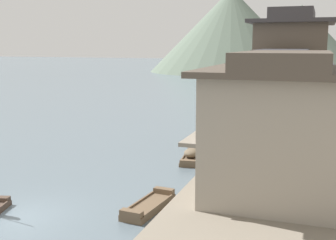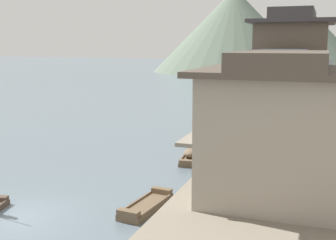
{
  "view_description": "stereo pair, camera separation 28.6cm",
  "coord_description": "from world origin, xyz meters",
  "px_view_note": "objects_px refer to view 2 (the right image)",
  "views": [
    {
      "loc": [
        11.99,
        -14.66,
        7.36
      ],
      "look_at": [
        1.8,
        14.51,
        1.98
      ],
      "focal_mm": 46.9,
      "sensor_mm": 36.0,
      "label": 1
    },
    {
      "loc": [
        12.26,
        -14.57,
        7.36
      ],
      "look_at": [
        1.8,
        14.51,
        1.98
      ],
      "focal_mm": 46.9,
      "sensor_mm": 36.0,
      "label": 2
    }
  ],
  "objects_px": {
    "boat_upstream_distant": "(211,140)",
    "boat_crossing_west": "(251,107)",
    "boat_midriver_drifting": "(191,156)",
    "boat_moored_second": "(244,100)",
    "house_waterfront_nearest": "(280,126)",
    "house_waterfront_second": "(280,104)",
    "boat_moored_far": "(270,94)",
    "boat_midriver_upstream": "(231,127)",
    "boat_moored_nearest": "(246,116)",
    "house_waterfront_tall": "(290,75)",
    "boat_moored_third": "(146,206)"
  },
  "relations": [
    {
      "from": "house_waterfront_tall",
      "to": "boat_midriver_drifting",
      "type": "bearing_deg",
      "value": -132.33
    },
    {
      "from": "boat_moored_third",
      "to": "boat_crossing_west",
      "type": "relative_size",
      "value": 0.69
    },
    {
      "from": "boat_moored_nearest",
      "to": "boat_midriver_upstream",
      "type": "relative_size",
      "value": 1.02
    },
    {
      "from": "boat_midriver_drifting",
      "to": "boat_crossing_west",
      "type": "relative_size",
      "value": 0.7
    },
    {
      "from": "boat_moored_third",
      "to": "boat_upstream_distant",
      "type": "height_order",
      "value": "boat_moored_third"
    },
    {
      "from": "boat_upstream_distant",
      "to": "boat_crossing_west",
      "type": "height_order",
      "value": "boat_crossing_west"
    },
    {
      "from": "boat_crossing_west",
      "to": "boat_moored_second",
      "type": "bearing_deg",
      "value": 107.69
    },
    {
      "from": "boat_midriver_upstream",
      "to": "boat_moored_second",
      "type": "bearing_deg",
      "value": 96.56
    },
    {
      "from": "boat_midriver_upstream",
      "to": "house_waterfront_tall",
      "type": "relative_size",
      "value": 0.62
    },
    {
      "from": "house_waterfront_second",
      "to": "boat_crossing_west",
      "type": "bearing_deg",
      "value": 102.63
    },
    {
      "from": "boat_moored_far",
      "to": "boat_midriver_upstream",
      "type": "xyz_separation_m",
      "value": [
        0.06,
        -27.91,
        0.1
      ]
    },
    {
      "from": "boat_moored_third",
      "to": "boat_midriver_upstream",
      "type": "relative_size",
      "value": 0.66
    },
    {
      "from": "boat_moored_third",
      "to": "boat_midriver_upstream",
      "type": "height_order",
      "value": "boat_midriver_upstream"
    },
    {
      "from": "boat_moored_second",
      "to": "house_waterfront_nearest",
      "type": "xyz_separation_m",
      "value": [
        7.97,
        -36.89,
        3.61
      ]
    },
    {
      "from": "boat_moored_far",
      "to": "house_waterfront_second",
      "type": "relative_size",
      "value": 0.81
    },
    {
      "from": "boat_midriver_upstream",
      "to": "boat_midriver_drifting",
      "type": "bearing_deg",
      "value": -91.49
    },
    {
      "from": "boat_moored_far",
      "to": "boat_upstream_distant",
      "type": "xyz_separation_m",
      "value": [
        -0.39,
        -33.28,
        0.04
      ]
    },
    {
      "from": "house_waterfront_nearest",
      "to": "house_waterfront_second",
      "type": "distance_m",
      "value": 6.71
    },
    {
      "from": "boat_moored_far",
      "to": "house_waterfront_tall",
      "type": "height_order",
      "value": "house_waterfront_tall"
    },
    {
      "from": "boat_upstream_distant",
      "to": "boat_crossing_west",
      "type": "xyz_separation_m",
      "value": [
        -0.01,
        18.83,
        0.02
      ]
    },
    {
      "from": "boat_midriver_drifting",
      "to": "house_waterfront_nearest",
      "type": "relative_size",
      "value": 0.47
    },
    {
      "from": "boat_moored_third",
      "to": "boat_moored_far",
      "type": "distance_m",
      "value": 47.66
    },
    {
      "from": "boat_moored_far",
      "to": "boat_crossing_west",
      "type": "distance_m",
      "value": 14.45
    },
    {
      "from": "boat_moored_second",
      "to": "house_waterfront_second",
      "type": "relative_size",
      "value": 0.68
    },
    {
      "from": "boat_midriver_upstream",
      "to": "boat_upstream_distant",
      "type": "distance_m",
      "value": 5.39
    },
    {
      "from": "boat_moored_second",
      "to": "house_waterfront_nearest",
      "type": "bearing_deg",
      "value": -77.81
    },
    {
      "from": "boat_moored_second",
      "to": "boat_upstream_distant",
      "type": "bearing_deg",
      "value": -85.92
    },
    {
      "from": "house_waterfront_nearest",
      "to": "house_waterfront_second",
      "type": "xyz_separation_m",
      "value": [
        -0.69,
        6.67,
        0.02
      ]
    },
    {
      "from": "boat_midriver_drifting",
      "to": "boat_midriver_upstream",
      "type": "distance_m",
      "value": 10.98
    },
    {
      "from": "house_waterfront_second",
      "to": "boat_moored_third",
      "type": "bearing_deg",
      "value": -120.07
    },
    {
      "from": "boat_moored_nearest",
      "to": "house_waterfront_second",
      "type": "xyz_separation_m",
      "value": [
        4.96,
        -18.03,
        3.73
      ]
    },
    {
      "from": "boat_moored_nearest",
      "to": "boat_moored_second",
      "type": "relative_size",
      "value": 1.3
    },
    {
      "from": "boat_upstream_distant",
      "to": "house_waterfront_second",
      "type": "height_order",
      "value": "house_waterfront_second"
    },
    {
      "from": "boat_moored_nearest",
      "to": "boat_moored_second",
      "type": "xyz_separation_m",
      "value": [
        -2.32,
        12.19,
        0.11
      ]
    },
    {
      "from": "boat_upstream_distant",
      "to": "boat_moored_third",
      "type": "bearing_deg",
      "value": -87.2
    },
    {
      "from": "boat_midriver_drifting",
      "to": "boat_midriver_upstream",
      "type": "relative_size",
      "value": 0.67
    },
    {
      "from": "boat_moored_third",
      "to": "boat_crossing_west",
      "type": "bearing_deg",
      "value": 91.23
    },
    {
      "from": "house_waterfront_second",
      "to": "boat_moored_far",
      "type": "bearing_deg",
      "value": 97.5
    },
    {
      "from": "boat_moored_third",
      "to": "boat_moored_far",
      "type": "relative_size",
      "value": 0.72
    },
    {
      "from": "boat_moored_nearest",
      "to": "house_waterfront_nearest",
      "type": "bearing_deg",
      "value": -77.11
    },
    {
      "from": "boat_moored_nearest",
      "to": "boat_midriver_drifting",
      "type": "relative_size",
      "value": 1.52
    },
    {
      "from": "house_waterfront_nearest",
      "to": "house_waterfront_tall",
      "type": "xyz_separation_m",
      "value": [
        -0.64,
        13.06,
        1.31
      ]
    },
    {
      "from": "boat_moored_second",
      "to": "house_waterfront_second",
      "type": "height_order",
      "value": "house_waterfront_second"
    },
    {
      "from": "boat_moored_second",
      "to": "boat_upstream_distant",
      "type": "distance_m",
      "value": 24.28
    },
    {
      "from": "boat_moored_far",
      "to": "boat_moored_nearest",
      "type": "bearing_deg",
      "value": -89.44
    },
    {
      "from": "boat_upstream_distant",
      "to": "boat_crossing_west",
      "type": "distance_m",
      "value": 18.83
    },
    {
      "from": "boat_moored_far",
      "to": "boat_midriver_drifting",
      "type": "bearing_deg",
      "value": -90.34
    },
    {
      "from": "boat_midriver_drifting",
      "to": "boat_upstream_distant",
      "type": "bearing_deg",
      "value": 91.6
    },
    {
      "from": "boat_moored_far",
      "to": "boat_crossing_west",
      "type": "height_order",
      "value": "boat_crossing_west"
    },
    {
      "from": "boat_midriver_drifting",
      "to": "boat_crossing_west",
      "type": "xyz_separation_m",
      "value": [
        -0.17,
        24.44,
        -0.11
      ]
    }
  ]
}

